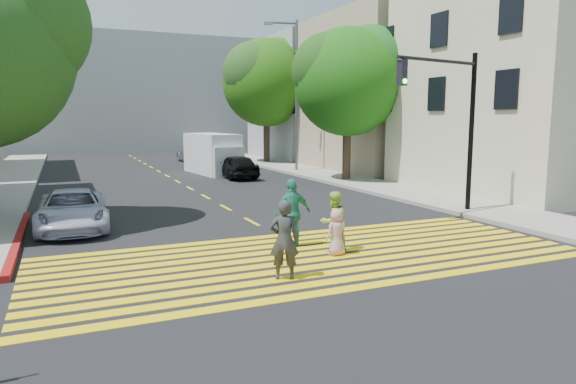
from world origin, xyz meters
TOP-DOWN VIEW (x-y plane):
  - ground at (0.00, 0.00)m, footprint 120.00×120.00m
  - sidewalk_left at (-8.50, 22.00)m, footprint 3.00×40.00m
  - sidewalk_right at (8.50, 15.00)m, footprint 3.00×60.00m
  - curb_red at (-6.90, 6.00)m, footprint 0.20×8.00m
  - crosswalk at (0.00, 1.28)m, footprint 13.40×5.30m
  - lane_line at (0.00, 22.50)m, footprint 0.12×34.40m
  - building_right_cream at (15.00, 8.00)m, footprint 10.00×10.00m
  - building_right_tan at (15.00, 19.00)m, footprint 10.00×10.00m
  - building_right_grey at (15.00, 30.00)m, footprint 10.00×10.00m
  - backdrop_block at (0.00, 48.00)m, footprint 30.00×8.00m
  - tree_right_near at (8.50, 14.29)m, footprint 7.80×7.58m
  - tree_right_far at (8.75, 26.88)m, footprint 7.68×7.31m
  - pedestrian_man at (-1.44, -0.07)m, footprint 0.73×0.60m
  - pedestrian_woman at (0.65, 1.56)m, footprint 0.83×0.68m
  - pedestrian_child at (0.53, 1.17)m, footprint 0.63×0.47m
  - pedestrian_extra at (-0.12, 2.44)m, footprint 1.12×0.56m
  - white_sedan at (-5.47, 7.14)m, footprint 2.15×4.46m
  - dark_car_near at (3.42, 18.15)m, footprint 1.69×4.06m
  - silver_car at (3.72, 30.10)m, footprint 1.98×4.42m
  - dark_car_parked at (5.29, 26.40)m, footprint 1.70×4.41m
  - white_van at (2.92, 21.12)m, footprint 2.53×5.42m
  - traffic_signal at (6.69, 4.16)m, footprint 3.83×0.97m
  - street_lamp at (7.77, 19.86)m, footprint 2.11×0.69m

SIDE VIEW (x-z plane):
  - ground at x=0.00m, z-range 0.00..0.00m
  - lane_line at x=0.00m, z-range 0.00..0.01m
  - crosswalk at x=0.00m, z-range 0.00..0.01m
  - sidewalk_left at x=-8.50m, z-range 0.00..0.15m
  - sidewalk_right at x=8.50m, z-range 0.00..0.15m
  - curb_red at x=-6.90m, z-range 0.00..0.16m
  - pedestrian_child at x=0.53m, z-range 0.00..1.18m
  - white_sedan at x=-5.47m, z-range 0.00..1.22m
  - silver_car at x=3.72m, z-range 0.00..1.26m
  - dark_car_near at x=3.42m, z-range 0.00..1.37m
  - dark_car_parked at x=5.29m, z-range 0.00..1.43m
  - pedestrian_woman at x=0.65m, z-range 0.00..1.57m
  - pedestrian_man at x=-1.44m, z-range 0.00..1.72m
  - pedestrian_extra at x=-0.12m, z-range 0.00..1.83m
  - white_van at x=2.92m, z-range -0.06..2.41m
  - traffic_signal at x=6.69m, z-range 0.84..6.51m
  - building_right_cream at x=15.00m, z-range 0.00..10.00m
  - building_right_tan at x=15.00m, z-range 0.00..10.00m
  - building_right_grey at x=15.00m, z-range 0.00..10.00m
  - street_lamp at x=7.77m, z-range 0.69..10.09m
  - tree_right_near at x=8.50m, z-range 1.47..9.79m
  - backdrop_block at x=0.00m, z-range 0.00..12.00m
  - tree_right_far at x=8.75m, z-range 1.67..11.18m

